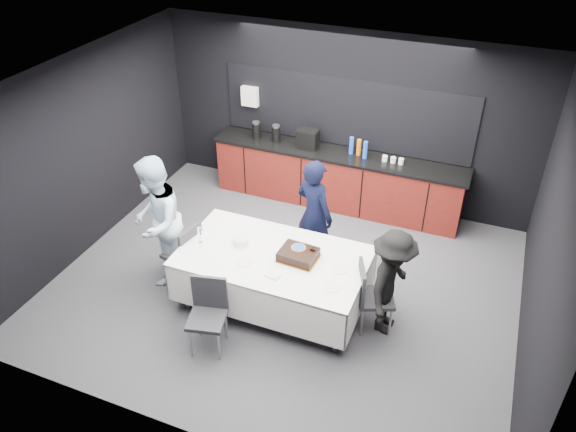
% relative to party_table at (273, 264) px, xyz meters
% --- Properties ---
extents(ground, '(6.00, 6.00, 0.00)m').
position_rel_party_table_xyz_m(ground, '(0.00, 0.40, -0.64)').
color(ground, '#45454A').
rests_on(ground, ground).
extents(room_shell, '(6.04, 5.04, 2.82)m').
position_rel_party_table_xyz_m(room_shell, '(0.00, 0.40, 1.22)').
color(room_shell, white).
rests_on(room_shell, ground).
extents(kitchenette, '(4.10, 0.64, 2.05)m').
position_rel_party_table_xyz_m(kitchenette, '(-0.02, 2.62, -0.10)').
color(kitchenette, '#59120E').
rests_on(kitchenette, ground).
extents(party_table, '(2.32, 1.32, 0.78)m').
position_rel_party_table_xyz_m(party_table, '(0.00, 0.00, 0.00)').
color(party_table, '#99999E').
rests_on(party_table, ground).
extents(cake_assembly, '(0.50, 0.42, 0.16)m').
position_rel_party_table_xyz_m(cake_assembly, '(0.31, 0.06, 0.20)').
color(cake_assembly, gold).
rests_on(cake_assembly, party_table).
extents(plate_stack, '(0.20, 0.20, 0.10)m').
position_rel_party_table_xyz_m(plate_stack, '(-0.47, 0.06, 0.19)').
color(plate_stack, white).
rests_on(plate_stack, party_table).
extents(loose_plate_near, '(0.22, 0.22, 0.01)m').
position_rel_party_table_xyz_m(loose_plate_near, '(-0.27, -0.25, 0.14)').
color(loose_plate_near, white).
rests_on(loose_plate_near, party_table).
extents(loose_plate_right_a, '(0.22, 0.22, 0.01)m').
position_rel_party_table_xyz_m(loose_plate_right_a, '(0.84, 0.06, 0.14)').
color(loose_plate_right_a, white).
rests_on(loose_plate_right_a, party_table).
extents(loose_plate_right_b, '(0.20, 0.20, 0.01)m').
position_rel_party_table_xyz_m(loose_plate_right_b, '(0.86, -0.29, 0.14)').
color(loose_plate_right_b, white).
rests_on(loose_plate_right_b, party_table).
extents(loose_plate_far, '(0.22, 0.22, 0.01)m').
position_rel_party_table_xyz_m(loose_plate_far, '(0.08, 0.39, 0.14)').
color(loose_plate_far, white).
rests_on(loose_plate_far, party_table).
extents(fork_pile, '(0.19, 0.14, 0.03)m').
position_rel_party_table_xyz_m(fork_pile, '(0.15, -0.37, 0.15)').
color(fork_pile, white).
rests_on(fork_pile, party_table).
extents(champagne_flute, '(0.06, 0.06, 0.22)m').
position_rel_party_table_xyz_m(champagne_flute, '(-0.96, -0.09, 0.30)').
color(champagne_flute, white).
rests_on(champagne_flute, party_table).
extents(chair_left, '(0.49, 0.49, 0.92)m').
position_rel_party_table_xyz_m(chair_left, '(-1.23, -0.04, -0.11)').
color(chair_left, '#29292E').
rests_on(chair_left, ground).
extents(chair_right, '(0.55, 0.55, 0.92)m').
position_rel_party_table_xyz_m(chair_right, '(1.23, 0.05, -0.11)').
color(chair_right, '#29292E').
rests_on(chair_right, ground).
extents(chair_near, '(0.50, 0.50, 0.92)m').
position_rel_party_table_xyz_m(chair_near, '(-0.42, -0.92, -0.11)').
color(chair_near, '#29292E').
rests_on(chair_near, ground).
extents(person_center, '(0.71, 0.60, 1.65)m').
position_rel_party_table_xyz_m(person_center, '(0.19, 0.98, 0.18)').
color(person_center, black).
rests_on(person_center, ground).
extents(person_left, '(0.93, 1.05, 1.81)m').
position_rel_party_table_xyz_m(person_left, '(-1.63, -0.05, 0.26)').
color(person_left, '#C5E2F8').
rests_on(person_left, ground).
extents(person_right, '(0.61, 0.97, 1.42)m').
position_rel_party_table_xyz_m(person_right, '(1.46, 0.11, 0.07)').
color(person_right, black).
rests_on(person_right, ground).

